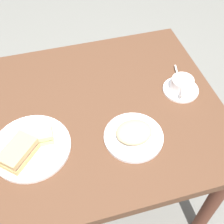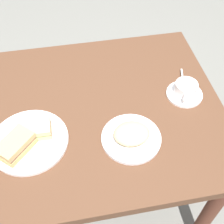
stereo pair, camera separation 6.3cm
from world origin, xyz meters
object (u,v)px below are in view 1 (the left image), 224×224
object	(u,v)px
coffee_saucer	(181,90)
coffee_cup	(182,84)
sandwich_plate	(31,147)
dining_table	(94,125)
side_plate	(134,137)
sandwich_front	(36,136)
sandwich_back	(18,153)
spoon	(178,75)

from	to	relation	value
coffee_saucer	coffee_cup	bearing A→B (deg)	64.19
sandwich_plate	coffee_saucer	size ratio (longest dim) A/B	1.90
dining_table	sandwich_plate	bearing A→B (deg)	24.77
coffee_cup	side_plate	distance (m)	0.32
sandwich_plate	coffee_cup	size ratio (longest dim) A/B	2.56
sandwich_front	coffee_saucer	distance (m)	0.61
sandwich_back	spoon	world-z (taller)	sandwich_back
coffee_saucer	spoon	xyz separation A→B (m)	(-0.02, -0.08, 0.01)
sandwich_back	side_plate	world-z (taller)	sandwich_back
coffee_cup	spoon	bearing A→B (deg)	-104.27
sandwich_front	coffee_cup	world-z (taller)	coffee_cup
dining_table	sandwich_plate	size ratio (longest dim) A/B	3.66
dining_table	sandwich_back	size ratio (longest dim) A/B	7.06
dining_table	coffee_cup	size ratio (longest dim) A/B	9.37
sandwich_plate	coffee_saucer	xyz separation A→B (m)	(-0.63, -0.12, -0.00)
sandwich_front	side_plate	xyz separation A→B (m)	(-0.34, 0.08, -0.03)
coffee_saucer	sandwich_plate	bearing A→B (deg)	10.85
side_plate	sandwich_back	bearing A→B (deg)	-2.79
coffee_saucer	sandwich_back	bearing A→B (deg)	13.19
spoon	side_plate	size ratio (longest dim) A/B	0.45
sandwich_front	coffee_saucer	size ratio (longest dim) A/B	0.81
spoon	side_plate	world-z (taller)	spoon
dining_table	spoon	xyz separation A→B (m)	(-0.40, -0.08, 0.11)
side_plate	spoon	bearing A→B (deg)	-138.27
coffee_cup	coffee_saucer	bearing A→B (deg)	-115.81
coffee_saucer	side_plate	xyz separation A→B (m)	(0.26, 0.18, 0.00)
sandwich_front	side_plate	distance (m)	0.35
side_plate	coffee_saucer	bearing A→B (deg)	-146.38
dining_table	side_plate	bearing A→B (deg)	123.89
sandwich_plate	coffee_cup	distance (m)	0.64
sandwich_front	side_plate	world-z (taller)	sandwich_front
sandwich_back	spoon	bearing A→B (deg)	-161.20
coffee_saucer	side_plate	world-z (taller)	side_plate
sandwich_back	dining_table	bearing A→B (deg)	-152.37
coffee_cup	sandwich_plate	bearing A→B (deg)	10.75
sandwich_back	spoon	xyz separation A→B (m)	(-0.69, -0.23, -0.03)
sandwich_front	coffee_cup	distance (m)	0.61
sandwich_front	side_plate	size ratio (longest dim) A/B	0.55
sandwich_plate	sandwich_front	size ratio (longest dim) A/B	2.36
sandwich_plate	sandwich_front	world-z (taller)	sandwich_front
sandwich_front	spoon	distance (m)	0.65
coffee_saucer	coffee_cup	distance (m)	0.03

